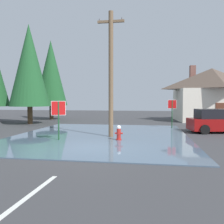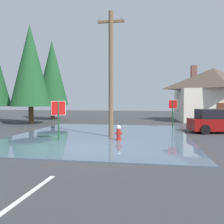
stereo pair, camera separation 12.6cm
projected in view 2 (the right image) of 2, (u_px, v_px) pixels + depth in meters
ground_plane at (89, 149)px, 11.03m from camera, size 80.00×80.00×0.10m
flood_puddle at (101, 135)px, 14.89m from camera, size 10.68×12.67×0.05m
lane_stop_bar at (96, 154)px, 9.74m from camera, size 3.53×0.59×0.01m
lane_center_stripe at (16, 203)px, 5.13m from camera, size 0.23×3.73×0.01m
stop_sign_near at (58, 112)px, 13.00m from camera, size 0.73×0.35×2.21m
fire_hydrant at (119, 133)px, 13.02m from camera, size 0.43×0.37×0.86m
utility_pole at (111, 72)px, 14.03m from camera, size 1.60×0.28×7.50m
stop_sign_far at (173, 108)px, 18.69m from camera, size 0.68×0.11×2.28m
house at (213, 94)px, 25.45m from camera, size 8.23×6.53×6.17m
parked_car at (220, 121)px, 16.28m from camera, size 4.52×2.52×1.64m
pine_tree_tall_left at (52, 73)px, 27.50m from camera, size 3.69×3.69×9.22m
pine_tree_short_left at (30, 66)px, 22.13m from camera, size 3.75×3.75×9.37m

